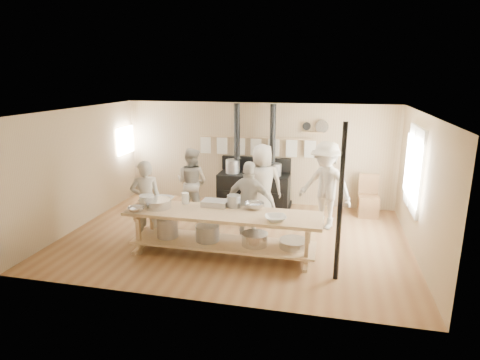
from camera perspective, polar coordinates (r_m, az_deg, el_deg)
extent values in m
plane|color=brown|center=(8.45, -0.78, -8.08)|extent=(7.00, 7.00, 0.00)
plane|color=tan|center=(10.42, 2.43, 3.79)|extent=(7.00, 0.00, 7.00)
plane|color=tan|center=(5.74, -6.74, -5.49)|extent=(7.00, 0.00, 7.00)
plane|color=tan|center=(9.47, -21.87, 1.62)|extent=(0.00, 5.00, 5.00)
plane|color=tan|center=(7.99, 24.37, -0.92)|extent=(0.00, 5.00, 5.00)
plane|color=beige|center=(7.82, -0.85, 9.77)|extent=(7.00, 7.00, 0.00)
cube|color=beige|center=(8.52, 23.56, 1.45)|extent=(0.06, 1.35, 1.65)
plane|color=white|center=(8.51, 23.29, 1.47)|extent=(0.00, 1.50, 1.50)
cube|color=beige|center=(8.51, 23.23, 1.47)|extent=(0.02, 0.03, 1.50)
plane|color=white|center=(11.06, -15.99, 5.45)|extent=(0.00, 0.90, 0.90)
cube|color=black|center=(10.25, 1.97, -1.43)|extent=(1.80, 0.70, 0.85)
cube|color=black|center=(10.36, 1.96, -3.42)|extent=(1.90, 0.75, 0.10)
cube|color=black|center=(10.38, 2.32, 2.34)|extent=(1.80, 0.12, 0.35)
cylinder|color=black|center=(10.10, -0.43, 5.90)|extent=(0.15, 0.15, 1.75)
cylinder|color=black|center=(9.94, 4.66, 5.71)|extent=(0.15, 0.15, 1.75)
cylinder|color=#B2B2B7|center=(10.21, -1.03, 1.97)|extent=(0.36, 0.36, 0.34)
cylinder|color=gray|center=(9.97, 5.05, 1.48)|extent=(0.30, 0.30, 0.30)
cylinder|color=#9F865B|center=(10.26, 2.36, 5.99)|extent=(3.00, 0.04, 0.04)
cube|color=silver|center=(10.62, -4.86, 5.05)|extent=(0.28, 0.01, 0.46)
cube|color=silver|center=(10.49, -2.51, 4.97)|extent=(0.28, 0.01, 0.46)
cube|color=silver|center=(10.38, -0.11, 4.88)|extent=(0.28, 0.01, 0.46)
cube|color=silver|center=(10.29, 2.35, 4.78)|extent=(0.28, 0.01, 0.46)
cube|color=silver|center=(10.22, 4.83, 4.67)|extent=(0.28, 0.01, 0.46)
cube|color=silver|center=(10.17, 7.35, 4.55)|extent=(0.28, 0.01, 0.46)
cube|color=silver|center=(10.14, 9.89, 4.42)|extent=(0.28, 0.01, 0.46)
cube|color=#9F865B|center=(10.09, 10.28, 6.66)|extent=(0.50, 0.14, 0.03)
cylinder|color=black|center=(10.10, 9.47, 7.56)|extent=(0.20, 0.04, 0.20)
cylinder|color=silver|center=(10.09, 11.58, 7.45)|extent=(0.32, 0.03, 0.32)
cube|color=#9F865B|center=(7.34, -2.46, -4.83)|extent=(3.60, 0.90, 0.06)
cube|color=#9F865B|center=(7.55, -2.42, -8.90)|extent=(3.40, 0.80, 0.04)
cube|color=#9F865B|center=(7.57, -2.41, -9.25)|extent=(3.30, 0.06, 0.06)
cube|color=#9F865B|center=(7.76, -14.24, -7.30)|extent=(0.07, 0.07, 0.85)
cube|color=#9F865B|center=(8.26, -12.36, -5.82)|extent=(0.07, 0.07, 0.85)
cube|color=#9F865B|center=(6.98, 9.44, -9.58)|extent=(0.07, 0.07, 0.85)
cube|color=#9F865B|center=(7.53, 9.74, -7.73)|extent=(0.07, 0.07, 0.85)
cylinder|color=#B2B2B7|center=(7.81, -10.29, -6.64)|extent=(0.40, 0.40, 0.38)
cylinder|color=gray|center=(7.56, -4.64, -7.50)|extent=(0.44, 0.44, 0.30)
cylinder|color=silver|center=(7.38, 2.12, -8.40)|extent=(0.48, 0.48, 0.22)
cylinder|color=silver|center=(7.31, 7.59, -9.10)|extent=(0.52, 0.52, 0.14)
cylinder|color=black|center=(6.53, 14.07, -3.34)|extent=(0.08, 0.08, 2.60)
imported|color=beige|center=(8.24, -13.20, -2.93)|extent=(0.72, 0.61, 1.66)
imported|color=beige|center=(9.50, -6.86, -0.34)|extent=(0.92, 0.79, 1.65)
imported|color=beige|center=(8.88, 3.18, -0.70)|extent=(1.03, 0.82, 1.83)
imported|color=beige|center=(7.87, 1.38, -3.32)|extent=(1.02, 0.51, 1.67)
imported|color=beige|center=(8.85, 12.06, -0.77)|extent=(1.43, 1.21, 1.92)
cube|color=brown|center=(10.03, 17.75, -3.56)|extent=(0.48, 0.48, 0.50)
cube|color=brown|center=(10.10, 17.83, -0.66)|extent=(0.46, 0.06, 0.55)
imported|color=white|center=(8.04, -10.93, -2.75)|extent=(0.49, 0.49, 0.10)
imported|color=silver|center=(7.57, -14.56, -4.07)|extent=(0.39, 0.39, 0.09)
imported|color=white|center=(6.92, 5.07, -5.46)|extent=(0.44, 0.44, 0.09)
imported|color=silver|center=(7.51, 2.04, -3.67)|extent=(0.39, 0.39, 0.12)
cube|color=#B2B2B7|center=(7.68, -3.55, -3.29)|extent=(0.50, 0.34, 0.11)
cylinder|color=silver|center=(7.71, -11.59, -3.30)|extent=(0.61, 0.61, 0.16)
cylinder|color=gray|center=(7.57, -0.88, -3.04)|extent=(0.33, 0.33, 0.23)
cylinder|color=white|center=(7.94, -13.10, -2.76)|extent=(0.34, 0.34, 0.18)
cylinder|color=white|center=(7.84, -7.78, -2.58)|extent=(0.14, 0.14, 0.22)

